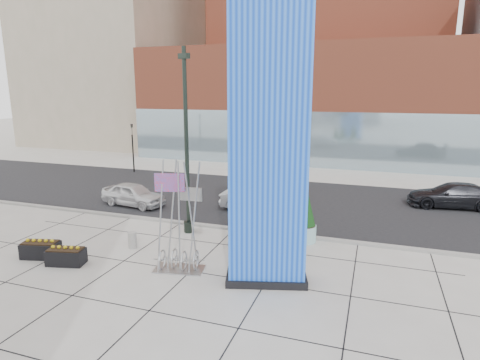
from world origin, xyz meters
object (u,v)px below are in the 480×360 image
(public_art_sculpture, at_px, (179,242))
(car_silver_mid, at_px, (256,199))
(blue_pylon, at_px, (268,155))
(concrete_bollard, at_px, (132,240))
(lamp_post, at_px, (187,160))
(overhead_street_sign, at_px, (260,169))
(car_white_west, at_px, (133,195))

(public_art_sculpture, xyz_separation_m, car_silver_mid, (0.57, 8.51, -0.47))
(blue_pylon, distance_m, concrete_bollard, 7.87)
(lamp_post, distance_m, concrete_bollard, 4.44)
(blue_pylon, xyz_separation_m, concrete_bollard, (-6.47, 1.21, -4.32))
(public_art_sculpture, height_order, concrete_bollard, public_art_sculpture)
(blue_pylon, xyz_separation_m, public_art_sculpture, (-3.46, -0.14, -3.54))
(overhead_street_sign, height_order, car_white_west, overhead_street_sign)
(concrete_bollard, distance_m, overhead_street_sign, 6.49)
(car_white_west, bearing_deg, lamp_post, -112.94)
(lamp_post, relative_size, concrete_bollard, 12.16)
(lamp_post, bearing_deg, public_art_sculpture, -69.02)
(lamp_post, height_order, public_art_sculpture, lamp_post)
(concrete_bollard, relative_size, overhead_street_sign, 0.18)
(lamp_post, xyz_separation_m, public_art_sculpture, (1.54, -4.00, -2.45))
(blue_pylon, bearing_deg, car_white_west, 129.88)
(lamp_post, relative_size, car_silver_mid, 2.14)
(blue_pylon, relative_size, lamp_post, 1.10)
(lamp_post, bearing_deg, car_silver_mid, 65.00)
(blue_pylon, bearing_deg, overhead_street_sign, 94.03)
(concrete_bollard, relative_size, car_white_west, 0.18)
(blue_pylon, distance_m, car_silver_mid, 9.72)
(blue_pylon, distance_m, public_art_sculpture, 4.95)
(blue_pylon, relative_size, car_silver_mid, 2.36)
(lamp_post, distance_m, car_silver_mid, 5.77)
(blue_pylon, bearing_deg, concrete_bollard, 153.66)
(car_silver_mid, bearing_deg, blue_pylon, -161.60)
(blue_pylon, bearing_deg, public_art_sculpture, 166.54)
(blue_pylon, relative_size, car_white_west, 2.39)
(concrete_bollard, height_order, overhead_street_sign, overhead_street_sign)
(public_art_sculpture, xyz_separation_m, car_white_west, (-6.74, 7.12, -0.45))
(overhead_street_sign, bearing_deg, car_white_west, 171.95)
(public_art_sculpture, height_order, overhead_street_sign, public_art_sculpture)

